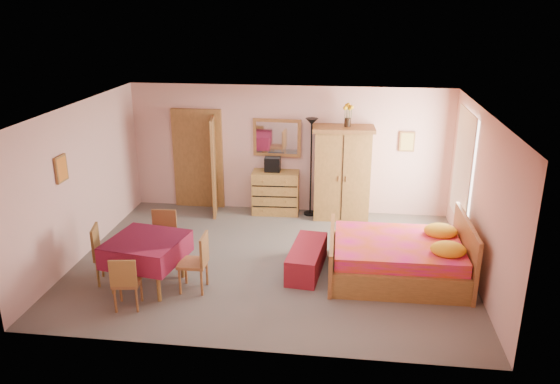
# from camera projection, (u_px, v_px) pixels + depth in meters

# --- Properties ---
(floor) EXTENTS (6.50, 6.50, 0.00)m
(floor) POSITION_uv_depth(u_px,v_px,m) (272.00, 262.00, 9.22)
(floor) COLOR #66615A
(floor) RESTS_ON ground
(ceiling) EXTENTS (6.50, 6.50, 0.00)m
(ceiling) POSITION_uv_depth(u_px,v_px,m) (271.00, 109.00, 8.36)
(ceiling) COLOR brown
(ceiling) RESTS_ON wall_back
(wall_back) EXTENTS (6.50, 0.10, 2.60)m
(wall_back) POSITION_uv_depth(u_px,v_px,m) (289.00, 150.00, 11.13)
(wall_back) COLOR #DCA99F
(wall_back) RESTS_ON floor
(wall_front) EXTENTS (6.50, 0.10, 2.60)m
(wall_front) POSITION_uv_depth(u_px,v_px,m) (242.00, 257.00, 6.45)
(wall_front) COLOR #DCA99F
(wall_front) RESTS_ON floor
(wall_left) EXTENTS (0.10, 5.00, 2.60)m
(wall_left) POSITION_uv_depth(u_px,v_px,m) (81.00, 181.00, 9.17)
(wall_left) COLOR #DCA99F
(wall_left) RESTS_ON floor
(wall_right) EXTENTS (0.10, 5.00, 2.60)m
(wall_right) POSITION_uv_depth(u_px,v_px,m) (480.00, 198.00, 8.40)
(wall_right) COLOR #DCA99F
(wall_right) RESTS_ON floor
(doorway) EXTENTS (1.06, 0.12, 2.15)m
(doorway) POSITION_uv_depth(u_px,v_px,m) (198.00, 160.00, 11.42)
(doorway) COLOR #9E6B35
(doorway) RESTS_ON floor
(window) EXTENTS (0.08, 1.40, 1.95)m
(window) POSITION_uv_depth(u_px,v_px,m) (464.00, 166.00, 9.48)
(window) COLOR white
(window) RESTS_ON wall_right
(picture_left) EXTENTS (0.04, 0.32, 0.42)m
(picture_left) POSITION_uv_depth(u_px,v_px,m) (61.00, 169.00, 8.48)
(picture_left) COLOR orange
(picture_left) RESTS_ON wall_left
(picture_back) EXTENTS (0.30, 0.04, 0.40)m
(picture_back) POSITION_uv_depth(u_px,v_px,m) (407.00, 142.00, 10.74)
(picture_back) COLOR #D8BF59
(picture_back) RESTS_ON wall_back
(chest_of_drawers) EXTENTS (0.96, 0.51, 0.89)m
(chest_of_drawers) POSITION_uv_depth(u_px,v_px,m) (276.00, 193.00, 11.21)
(chest_of_drawers) COLOR #AE803B
(chest_of_drawers) RESTS_ON floor
(wall_mirror) EXTENTS (0.98, 0.10, 0.77)m
(wall_mirror) POSITION_uv_depth(u_px,v_px,m) (277.00, 138.00, 11.04)
(wall_mirror) COLOR silver
(wall_mirror) RESTS_ON wall_back
(stereo) EXTENTS (0.32, 0.23, 0.29)m
(stereo) POSITION_uv_depth(u_px,v_px,m) (272.00, 164.00, 11.05)
(stereo) COLOR black
(stereo) RESTS_ON chest_of_drawers
(floor_lamp) EXTENTS (0.28, 0.28, 2.01)m
(floor_lamp) POSITION_uv_depth(u_px,v_px,m) (311.00, 168.00, 10.95)
(floor_lamp) COLOR black
(floor_lamp) RESTS_ON floor
(wardrobe) EXTENTS (1.23, 0.68, 1.88)m
(wardrobe) POSITION_uv_depth(u_px,v_px,m) (342.00, 173.00, 10.82)
(wardrobe) COLOR olive
(wardrobe) RESTS_ON floor
(sunflower_vase) EXTENTS (0.19, 0.19, 0.45)m
(sunflower_vase) POSITION_uv_depth(u_px,v_px,m) (348.00, 115.00, 10.46)
(sunflower_vase) COLOR yellow
(sunflower_vase) RESTS_ON wardrobe
(bed) EXTENTS (2.19, 1.73, 1.00)m
(bed) POSITION_uv_depth(u_px,v_px,m) (397.00, 248.00, 8.57)
(bed) COLOR #DA157F
(bed) RESTS_ON floor
(bench) EXTENTS (0.61, 1.33, 0.43)m
(bench) POSITION_uv_depth(u_px,v_px,m) (307.00, 258.00, 8.85)
(bench) COLOR maroon
(bench) RESTS_ON floor
(dining_table) EXTENTS (1.22, 1.22, 0.78)m
(dining_table) POSITION_uv_depth(u_px,v_px,m) (148.00, 262.00, 8.34)
(dining_table) COLOR maroon
(dining_table) RESTS_ON floor
(chair_south) EXTENTS (0.42, 0.42, 0.82)m
(chair_south) POSITION_uv_depth(u_px,v_px,m) (127.00, 281.00, 7.73)
(chair_south) COLOR brown
(chair_south) RESTS_ON floor
(chair_north) EXTENTS (0.44, 0.44, 0.90)m
(chair_north) POSITION_uv_depth(u_px,v_px,m) (163.00, 239.00, 9.00)
(chair_north) COLOR brown
(chair_north) RESTS_ON floor
(chair_west) EXTENTS (0.51, 0.51, 0.93)m
(chair_west) POSITION_uv_depth(u_px,v_px,m) (110.00, 254.00, 8.43)
(chair_west) COLOR olive
(chair_west) RESTS_ON floor
(chair_east) EXTENTS (0.42, 0.42, 0.90)m
(chair_east) POSITION_uv_depth(u_px,v_px,m) (193.00, 262.00, 8.19)
(chair_east) COLOR #A16636
(chair_east) RESTS_ON floor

